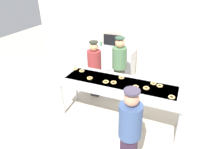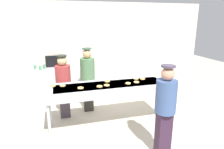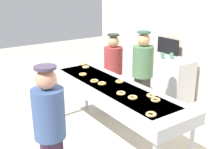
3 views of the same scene
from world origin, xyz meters
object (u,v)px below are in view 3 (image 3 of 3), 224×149
menu_display (168,46)px  worker_assistant (113,69)px  glazed_donut_0 (151,114)px  glazed_donut_4 (156,100)px  customer_waiting (50,128)px  glazed_donut_3 (82,64)px  glazed_donut_1 (133,97)px  paper_cup_2 (152,49)px  glazed_donut_2 (102,83)px  paper_cup_1 (162,56)px  paper_cup_4 (144,49)px  paper_cup_0 (145,47)px  glazed_donut_10 (121,93)px  glazed_donut_8 (94,81)px  glazed_donut_5 (86,67)px  paper_cup_3 (172,56)px  glazed_donut_6 (119,81)px  worker_baker (143,70)px  glazed_donut_7 (151,96)px  fryer_conveyor (111,90)px  glazed_donut_9 (83,74)px  prep_counter (159,75)px

menu_display → worker_assistant: bearing=-85.1°
glazed_donut_0 → menu_display: size_ratio=0.21×
glazed_donut_4 → customer_waiting: customer_waiting is taller
glazed_donut_3 → menu_display: 2.14m
glazed_donut_1 → customer_waiting: bearing=-88.6°
glazed_donut_4 → paper_cup_2: (-2.25, 2.03, -0.02)m
glazed_donut_0 → glazed_donut_2: bearing=174.9°
paper_cup_1 → paper_cup_4: 0.70m
paper_cup_0 → paper_cup_4: size_ratio=1.00×
glazed_donut_10 → paper_cup_1: size_ratio=1.02×
worker_assistant → glazed_donut_8: bearing=132.8°
worker_assistant → paper_cup_2: 1.52m
glazed_donut_2 → paper_cup_4: paper_cup_4 is taller
glazed_donut_5 → paper_cup_2: 2.07m
paper_cup_1 → paper_cup_2: 0.64m
glazed_donut_0 → glazed_donut_2: same height
paper_cup_3 → glazed_donut_6: bearing=-69.6°
menu_display → glazed_donut_1: bearing=-54.8°
worker_baker → menu_display: size_ratio=2.73×
glazed_donut_7 → worker_baker: bearing=144.0°
worker_baker → paper_cup_3: 1.20m
paper_cup_1 → fryer_conveyor: bearing=-66.1°
glazed_donut_0 → worker_baker: worker_baker is taller
glazed_donut_3 → paper_cup_3: 1.94m
glazed_donut_8 → worker_baker: size_ratio=0.08×
fryer_conveyor → glazed_donut_0: 1.11m
glazed_donut_3 → glazed_donut_10: same height
glazed_donut_5 → fryer_conveyor: bearing=-8.2°
glazed_donut_9 → glazed_donut_10: same height
glazed_donut_10 → paper_cup_0: paper_cup_0 is taller
glazed_donut_2 → glazed_donut_10: same height
glazed_donut_2 → customer_waiting: 1.35m
glazed_donut_6 → glazed_donut_7: same height
glazed_donut_9 → glazed_donut_3: bearing=151.7°
glazed_donut_1 → paper_cup_4: bearing=135.7°
glazed_donut_5 → glazed_donut_4: bearing=-0.2°
glazed_donut_3 → paper_cup_3: size_ratio=1.02×
paper_cup_1 → glazed_donut_5: bearing=-94.6°
paper_cup_4 → prep_counter: bearing=8.9°
glazed_donut_9 → paper_cup_4: paper_cup_4 is taller
glazed_donut_3 → glazed_donut_10: (1.56, -0.27, 0.00)m
glazed_donut_2 → glazed_donut_5: size_ratio=1.00×
paper_cup_0 → glazed_donut_3: bearing=-75.8°
glazed_donut_4 → paper_cup_3: size_ratio=1.02×
prep_counter → glazed_donut_6: bearing=-60.7°
glazed_donut_3 → paper_cup_0: 2.07m
worker_assistant → prep_counter: size_ratio=0.95×
glazed_donut_0 → paper_cup_3: (-1.81, 2.26, -0.02)m
glazed_donut_1 → glazed_donut_9: size_ratio=1.00×
glazed_donut_3 → glazed_donut_6: same height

